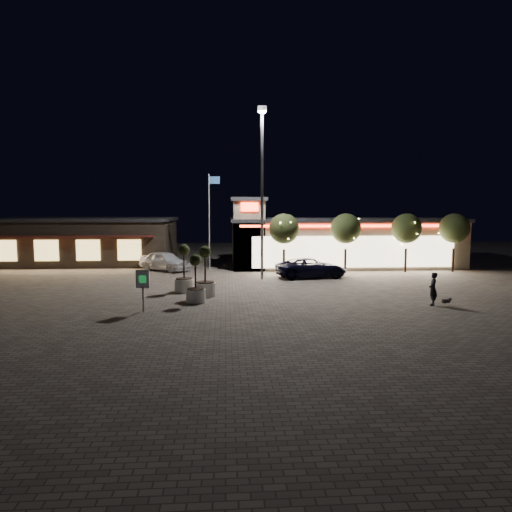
{
  "coord_description": "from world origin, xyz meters",
  "views": [
    {
      "loc": [
        -0.64,
        -25.07,
        5.09
      ],
      "look_at": [
        1.43,
        6.0,
        1.91
      ],
      "focal_mm": 32.0,
      "sensor_mm": 36.0,
      "label": 1
    }
  ],
  "objects": [
    {
      "name": "planter_right",
      "position": [
        -1.86,
        1.57,
        0.92
      ],
      "size": [
        1.22,
        1.22,
        2.99
      ],
      "color": "silver",
      "rests_on": "ground"
    },
    {
      "name": "pickup_truck",
      "position": [
        5.76,
        8.5,
        0.74
      ],
      "size": [
        5.57,
        3.11,
        1.47
      ],
      "primitive_type": "imported",
      "rotation": [
        0.0,
        0.0,
        1.7
      ],
      "color": "black",
      "rests_on": "ground"
    },
    {
      "name": "restaurant_building",
      "position": [
        -14.0,
        19.97,
        2.16
      ],
      "size": [
        16.4,
        11.0,
        4.3
      ],
      "color": "#382D23",
      "rests_on": "ground"
    },
    {
      "name": "pedestrian",
      "position": [
        10.35,
        -1.82,
        0.89
      ],
      "size": [
        0.67,
        0.77,
        1.77
      ],
      "primitive_type": "imported",
      "rotation": [
        0.0,
        0.0,
        -2.05
      ],
      "color": "black",
      "rests_on": "ground"
    },
    {
      "name": "planter_left",
      "position": [
        -3.23,
        3.14,
        0.92
      ],
      "size": [
        1.21,
        1.21,
        2.97
      ],
      "color": "silver",
      "rests_on": "ground"
    },
    {
      "name": "white_sedan",
      "position": [
        -5.73,
        13.18,
        0.81
      ],
      "size": [
        4.92,
        4.46,
        1.62
      ],
      "primitive_type": "imported",
      "rotation": [
        0.0,
        0.0,
        0.9
      ],
      "color": "silver",
      "rests_on": "ground"
    },
    {
      "name": "floodlight_pole",
      "position": [
        2.0,
        8.0,
        7.02
      ],
      "size": [
        0.6,
        0.4,
        12.38
      ],
      "color": "gray",
      "rests_on": "ground"
    },
    {
      "name": "retail_building",
      "position": [
        9.51,
        15.82,
        2.21
      ],
      "size": [
        20.4,
        8.4,
        6.1
      ],
      "color": "tan",
      "rests_on": "ground"
    },
    {
      "name": "string_tree_a",
      "position": [
        4.0,
        11.0,
        3.56
      ],
      "size": [
        2.42,
        2.42,
        4.79
      ],
      "color": "#332319",
      "rests_on": "ground"
    },
    {
      "name": "valet_sign",
      "position": [
        -4.78,
        -2.32,
        1.47
      ],
      "size": [
        0.69,
        0.19,
        2.1
      ],
      "color": "gray",
      "rests_on": "ground"
    },
    {
      "name": "flagpole",
      "position": [
        -1.9,
        13.0,
        4.74
      ],
      "size": [
        0.95,
        0.1,
        8.0
      ],
      "color": "white",
      "rests_on": "ground"
    },
    {
      "name": "string_tree_c",
      "position": [
        14.0,
        11.0,
        3.56
      ],
      "size": [
        2.42,
        2.42,
        4.79
      ],
      "color": "#332319",
      "rests_on": "ground"
    },
    {
      "name": "dog",
      "position": [
        11.09,
        -1.96,
        0.28
      ],
      "size": [
        0.54,
        0.26,
        0.29
      ],
      "color": "#59514C",
      "rests_on": "ground"
    },
    {
      "name": "ground",
      "position": [
        0.0,
        0.0,
        0.0
      ],
      "size": [
        90.0,
        90.0,
        0.0
      ],
      "primitive_type": "plane",
      "color": "#73685D",
      "rests_on": "ground"
    },
    {
      "name": "planter_mid",
      "position": [
        -2.31,
        -0.14,
        0.82
      ],
      "size": [
        1.08,
        1.08,
        2.65
      ],
      "color": "silver",
      "rests_on": "ground"
    },
    {
      "name": "string_tree_b",
      "position": [
        9.0,
        11.0,
        3.56
      ],
      "size": [
        2.42,
        2.42,
        4.79
      ],
      "color": "#332319",
      "rests_on": "ground"
    },
    {
      "name": "string_tree_d",
      "position": [
        18.0,
        11.0,
        3.56
      ],
      "size": [
        2.42,
        2.42,
        4.79
      ],
      "color": "#332319",
      "rests_on": "ground"
    }
  ]
}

